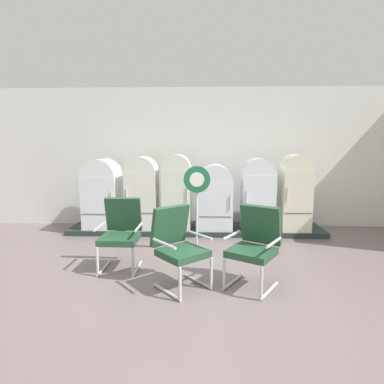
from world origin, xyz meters
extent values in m
cube|color=slate|center=(0.00, 0.00, -0.03)|extent=(12.00, 10.00, 0.05)
cube|color=silver|center=(0.00, 3.66, 1.57)|extent=(11.76, 0.12, 3.15)
cube|color=#47443F|center=(0.00, 3.66, 2.80)|extent=(11.76, 0.07, 0.06)
cube|color=#25322F|center=(0.00, 3.02, 0.05)|extent=(5.41, 0.95, 0.11)
cube|color=white|center=(-2.00, 2.93, 0.66)|extent=(0.72, 0.69, 1.11)
cylinder|color=white|center=(-2.00, 2.93, 1.22)|extent=(0.72, 0.67, 0.72)
cube|color=#383838|center=(-2.00, 2.59, 0.46)|extent=(0.66, 0.01, 0.01)
cylinder|color=silver|center=(-1.70, 2.57, 0.80)|extent=(0.02, 0.02, 0.28)
cube|color=silver|center=(-1.13, 2.88, 0.71)|extent=(0.64, 0.58, 1.20)
cylinder|color=silver|center=(-1.13, 2.88, 1.31)|extent=(0.64, 0.57, 0.64)
cube|color=#383838|center=(-1.13, 2.59, 0.49)|extent=(0.59, 0.01, 0.01)
cylinder|color=silver|center=(-1.39, 2.57, 0.85)|extent=(0.02, 0.02, 0.28)
cube|color=silver|center=(-0.39, 2.88, 0.74)|extent=(0.59, 0.58, 1.27)
cylinder|color=silver|center=(-0.39, 2.88, 1.38)|extent=(0.59, 0.57, 0.59)
cube|color=#383838|center=(-0.39, 2.59, 0.51)|extent=(0.54, 0.01, 0.01)
cylinder|color=silver|center=(-0.16, 2.57, 0.89)|extent=(0.02, 0.02, 0.28)
cube|color=white|center=(0.41, 2.89, 0.61)|extent=(0.71, 0.59, 1.01)
cylinder|color=white|center=(0.41, 2.89, 1.11)|extent=(0.71, 0.58, 0.71)
cube|color=#383838|center=(0.41, 2.59, 0.43)|extent=(0.65, 0.01, 0.01)
cylinder|color=silver|center=(0.71, 2.57, 0.73)|extent=(0.02, 0.02, 0.28)
cube|color=white|center=(1.29, 2.89, 0.69)|extent=(0.66, 0.60, 1.16)
cylinder|color=white|center=(1.29, 2.89, 1.27)|extent=(0.66, 0.58, 0.66)
cube|color=#383838|center=(1.29, 2.59, 0.48)|extent=(0.60, 0.01, 0.01)
cylinder|color=silver|center=(1.03, 2.57, 0.83)|extent=(0.02, 0.02, 0.28)
cube|color=silver|center=(2.06, 2.90, 0.75)|extent=(0.59, 0.63, 1.28)
cylinder|color=silver|center=(2.06, 2.90, 1.39)|extent=(0.59, 0.61, 0.59)
cube|color=#383838|center=(2.06, 2.59, 0.52)|extent=(0.54, 0.01, 0.01)
cylinder|color=silver|center=(1.83, 2.57, 0.90)|extent=(0.02, 0.02, 0.28)
cylinder|color=silver|center=(-1.33, 0.82, 0.02)|extent=(0.04, 0.58, 0.04)
cylinder|color=silver|center=(-1.33, 0.56, 0.23)|extent=(0.04, 0.04, 0.41)
cylinder|color=silver|center=(-0.82, 0.82, 0.02)|extent=(0.04, 0.58, 0.04)
cylinder|color=silver|center=(-0.82, 0.56, 0.23)|extent=(0.04, 0.04, 0.41)
cube|color=#234A2F|center=(-1.07, 0.82, 0.48)|extent=(0.55, 0.52, 0.09)
cube|color=#234A2F|center=(-1.07, 1.11, 0.79)|extent=(0.55, 0.18, 0.54)
cylinder|color=silver|center=(-1.37, 0.82, 0.66)|extent=(0.04, 0.47, 0.04)
cylinder|color=silver|center=(-0.78, 0.82, 0.66)|extent=(0.04, 0.47, 0.04)
cylinder|color=silver|center=(0.59, 0.43, 0.02)|extent=(0.34, 0.51, 0.04)
cylinder|color=silver|center=(0.45, 0.20, 0.23)|extent=(0.06, 0.06, 0.41)
cylinder|color=silver|center=(1.02, 0.16, 0.02)|extent=(0.34, 0.51, 0.04)
cylinder|color=silver|center=(0.87, -0.07, 0.23)|extent=(0.06, 0.06, 0.41)
cube|color=#234A2F|center=(0.80, 0.29, 0.48)|extent=(0.74, 0.73, 0.09)
cube|color=#234A2F|center=(0.95, 0.53, 0.79)|extent=(0.56, 0.44, 0.54)
cylinder|color=silver|center=(0.56, 0.45, 0.66)|extent=(0.28, 0.42, 0.04)
cylinder|color=silver|center=(1.05, 0.14, 0.66)|extent=(0.28, 0.42, 0.04)
cylinder|color=silver|center=(-0.28, 0.07, 0.02)|extent=(0.41, 0.46, 0.04)
cylinder|color=silver|center=(-0.10, -0.13, 0.23)|extent=(0.06, 0.06, 0.41)
cylinder|color=silver|center=(0.10, 0.41, 0.02)|extent=(0.41, 0.46, 0.04)
cylinder|color=silver|center=(0.28, 0.21, 0.23)|extent=(0.06, 0.06, 0.41)
cube|color=#234A2F|center=(-0.09, 0.24, 0.48)|extent=(0.76, 0.75, 0.09)
cube|color=#234A2F|center=(-0.27, 0.45, 0.79)|extent=(0.53, 0.50, 0.54)
cylinder|color=silver|center=(-0.30, 0.05, 0.66)|extent=(0.34, 0.38, 0.04)
cylinder|color=silver|center=(0.13, 0.43, 0.66)|extent=(0.34, 0.38, 0.04)
cylinder|color=#2D2D30|center=(0.06, 1.62, 0.01)|extent=(0.32, 0.32, 0.03)
cylinder|color=silver|center=(0.06, 1.62, 0.66)|extent=(0.04, 0.04, 1.26)
cylinder|color=#1C633E|center=(0.06, 1.59, 1.29)|extent=(0.45, 0.02, 0.45)
cylinder|color=white|center=(0.06, 1.58, 1.29)|extent=(0.25, 0.00, 0.25)
camera|label=1|loc=(0.19, -3.70, 1.86)|focal=29.70mm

